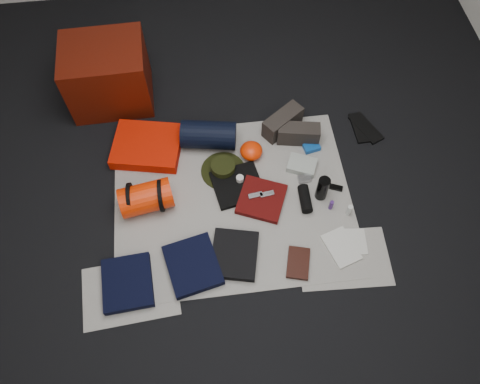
{
  "coord_description": "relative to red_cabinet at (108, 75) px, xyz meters",
  "views": [
    {
      "loc": [
        -0.14,
        -1.51,
        2.8
      ],
      "look_at": [
        0.05,
        0.01,
        0.1
      ],
      "focal_mm": 35.0,
      "sensor_mm": 36.0,
      "label": 1
    }
  ],
  "objects": [
    {
      "name": "flip_flop_right",
      "position": [
        1.86,
        -0.54,
        -0.24
      ],
      "size": [
        0.22,
        0.31,
        0.02
      ],
      "primitive_type": "cube",
      "rotation": [
        0.0,
        0.0,
        0.43
      ],
      "color": "black",
      "rests_on": "floor"
    },
    {
      "name": "newspaper_sheet_front_right",
      "position": [
        1.45,
        -1.53,
        -0.24
      ],
      "size": [
        0.6,
        0.43,
        0.0
      ],
      "primitive_type": "cube",
      "rotation": [
        0.0,
        0.0,
        -0.05
      ],
      "color": "#B0ACA3",
      "rests_on": "floor"
    },
    {
      "name": "trousers_navy_b",
      "position": [
        0.5,
        -1.47,
        -0.21
      ],
      "size": [
        0.38,
        0.41,
        0.06
      ],
      "primitive_type": "cube",
      "rotation": [
        0.0,
        0.0,
        0.22
      ],
      "color": "black",
      "rests_on": "newspaper_mat"
    },
    {
      "name": "compact_camera",
      "position": [
        1.31,
        -0.93,
        -0.22
      ],
      "size": [
        0.09,
        0.06,
        0.04
      ],
      "primitive_type": "cube",
      "rotation": [
        0.0,
        0.0,
        0.09
      ],
      "color": "#A3A3A7",
      "rests_on": "newspaper_mat"
    },
    {
      "name": "stuff_sack",
      "position": [
        0.23,
        -0.99,
        -0.14
      ],
      "size": [
        0.37,
        0.25,
        0.2
      ],
      "primitive_type": "cylinder",
      "rotation": [
        0.0,
        1.57,
        0.16
      ],
      "color": "red",
      "rests_on": "newspaper_mat"
    },
    {
      "name": "boonie_crown",
      "position": [
        0.76,
        -0.78,
        -0.19
      ],
      "size": [
        0.17,
        0.17,
        0.07
      ],
      "primitive_type": "cylinder",
      "color": "black",
      "rests_on": "boonie_brim"
    },
    {
      "name": "paperback_book",
      "position": [
        1.16,
        -1.53,
        -0.22
      ],
      "size": [
        0.19,
        0.24,
        0.03
      ],
      "primitive_type": "cube",
      "rotation": [
        0.0,
        0.0,
        -0.26
      ],
      "color": "black",
      "rests_on": "newspaper_mat"
    },
    {
      "name": "black_tshirt",
      "position": [
        0.85,
        -0.92,
        -0.22
      ],
      "size": [
        0.37,
        0.36,
        0.03
      ],
      "primitive_type": "cube",
      "rotation": [
        0.0,
        0.0,
        0.18
      ],
      "color": "black",
      "rests_on": "newspaper_mat"
    },
    {
      "name": "sunglasses",
      "position": [
        1.52,
        -1.02,
        -0.23
      ],
      "size": [
        0.1,
        0.07,
        0.02
      ],
      "primitive_type": "cube",
      "rotation": [
        0.0,
        0.0,
        -0.4
      ],
      "color": "black",
      "rests_on": "newspaper_mat"
    },
    {
      "name": "cyan_case",
      "position": [
        1.42,
        -0.67,
        -0.22
      ],
      "size": [
        0.13,
        0.09,
        0.04
      ],
      "primitive_type": "cube",
      "rotation": [
        0.0,
        0.0,
        0.2
      ],
      "color": "#0F4898",
      "rests_on": "newspaper_mat"
    },
    {
      "name": "red_cabinet",
      "position": [
        0.0,
        0.0,
        0.0
      ],
      "size": [
        0.59,
        0.5,
        0.49
      ],
      "primitive_type": "cube",
      "rotation": [
        0.0,
        0.0,
        0.02
      ],
      "color": "#4E1005",
      "rests_on": "floor"
    },
    {
      "name": "boonie_brim",
      "position": [
        0.76,
        -0.78,
        -0.23
      ],
      "size": [
        0.41,
        0.41,
        0.01
      ],
      "primitive_type": "cylinder",
      "rotation": [
        0.0,
        0.0,
        -0.36
      ],
      "color": "black",
      "rests_on": "newspaper_mat"
    },
    {
      "name": "toiletry_purple",
      "position": [
        1.45,
        -1.16,
        -0.2
      ],
      "size": [
        0.03,
        0.03,
        0.08
      ],
      "primitive_type": "cylinder",
      "rotation": [
        0.0,
        0.0,
        0.13
      ],
      "color": "#412067",
      "rests_on": "newspaper_mat"
    },
    {
      "name": "navy_duffel",
      "position": [
        0.69,
        -0.53,
        -0.14
      ],
      "size": [
        0.42,
        0.27,
        0.2
      ],
      "primitive_type": "cylinder",
      "rotation": [
        0.0,
        1.57,
        -0.17
      ],
      "color": "black",
      "rests_on": "newspaper_mat"
    },
    {
      "name": "orange_stuff_sack",
      "position": [
        0.98,
        -0.67,
        -0.18
      ],
      "size": [
        0.21,
        0.21,
        0.11
      ],
      "primitive_type": "ellipsoid",
      "rotation": [
        0.0,
        0.0,
        -0.43
      ],
      "color": "red",
      "rests_on": "newspaper_mat"
    },
    {
      "name": "sack_strap_right",
      "position": [
        0.33,
        -0.99,
        -0.13
      ],
      "size": [
        0.03,
        0.22,
        0.22
      ],
      "primitive_type": "cylinder",
      "rotation": [
        0.0,
        1.57,
        0.0
      ],
      "color": "black",
      "rests_on": "newspaper_mat"
    },
    {
      "name": "map_printout",
      "position": [
        1.55,
        -1.43,
        -0.23
      ],
      "size": [
        0.16,
        0.2,
        0.01
      ],
      "primitive_type": "cube",
      "rotation": [
        0.0,
        0.0,
        -0.1
      ],
      "color": "beige",
      "rests_on": "newspaper_mat"
    },
    {
      "name": "energy_bar_a",
      "position": [
        0.95,
        -1.03,
        -0.19
      ],
      "size": [
        0.1,
        0.05,
        0.01
      ],
      "primitive_type": "cube",
      "rotation": [
        0.0,
        0.0,
        0.14
      ],
      "color": "#A3A3A7",
      "rests_on": "red_shirt"
    },
    {
      "name": "tape_roll",
      "position": [
        0.87,
        -0.89,
        -0.19
      ],
      "size": [
        0.05,
        0.05,
        0.04
      ],
      "primitive_type": "cylinder",
      "color": "beige",
      "rests_on": "black_tshirt"
    },
    {
      "name": "first_aid_pouch",
      "position": [
        1.32,
        -0.82,
        -0.21
      ],
      "size": [
        0.24,
        0.21,
        0.05
      ],
      "primitive_type": "cube",
      "rotation": [
        0.0,
        0.0,
        -0.42
      ],
      "color": "#949B93",
      "rests_on": "newspaper_mat"
    },
    {
      "name": "newspaper_mat",
      "position": [
        0.8,
        -1.03,
        -0.24
      ],
      "size": [
        1.6,
        1.3,
        0.01
      ],
      "primitive_type": "cube",
      "color": "#B0ACA3",
      "rests_on": "floor"
    },
    {
      "name": "trousers_navy_a",
      "position": [
        0.09,
        -1.53,
        -0.21
      ],
      "size": [
        0.32,
        0.36,
        0.05
      ],
      "primitive_type": "cube",
      "rotation": [
        0.0,
        0.0,
        0.06
      ],
      "color": "black",
      "rests_on": "newspaper_mat"
    },
    {
      "name": "hiking_boot_right",
      "position": [
        1.33,
        -0.58,
        -0.16
      ],
      "size": [
        0.32,
        0.16,
        0.15
      ],
      "primitive_type": "cube",
      "rotation": [
        0.0,
        0.0,
        -0.18
      ],
      "color": "#2D2723",
      "rests_on": "newspaper_mat"
    },
    {
      "name": "red_shirt",
      "position": [
        0.99,
        -1.05,
        -0.22
      ],
      "size": [
        0.39,
        0.39,
        0.04
      ],
      "primitive_type": "cube",
      "rotation": [
        0.0,
        0.0,
        -0.41
      ],
      "color": "#4A0908",
      "rests_on": "newspaper_mat"
    },
    {
      "name": "toiletry_clear",
      "position": [
        1.55,
        -1.22,
        -0.19
      ],
      "size": [
        0.04,
        0.04,
        0.1
      ],
      "primitive_type": "cylinder",
      "rotation": [
        0.0,
        0.0,
        0.29
      ],
      "color": "beige",
      "rests_on": "newspaper_mat"
    },
    {
      "name": "key_cluster",
      "position": [
        0.15,
        -1.61,
        -0.23
      ],
      "size": [
        0.09,
        0.09,
        0.01
      ],
      "primitive_type": "cube",
      "rotation": [
        0.0,
        0.0,
        0.34
      ],
      "color": "#A3A3A7",
      "rests_on": "newspaper_mat"
    },
    {
      "name": "floor",
      "position": [
        0.8,
        -1.03,
        -0.25
      ],
      "size": [
        4.5,
        4.5,
        0.02
      ],
      "primitive_type": "cube",
      "color": "black",
      "rests_on": "ground"
    },
    {
      "name": "newspaper_sheet_front_left",
      "position": [
        0.1,
        -1.58,
        -0.24
      ],
      "size": [
        0.61,
        0.44,
        0.0
      ],
      "primitive_type": "cube",
      "rotation": [
        0.0,
        0.0,
        0.07
      ],
      "color": "#B0ACA3",
      "rests_on": "floor"
    },
    {
      "name": "map_booklet",
      "position": [
        1.45,
        -1.46,
        -0.23
      ],
      "size": [
        0.24,
        0.29,
        0.01
      ],
      "primitive_type": "cube",
      "rotation": [
        0.0,
        0.0,
        0.31
      ],
      "color": "beige",
      "rests_on": "newspaper_mat"
    },
    {
      "name": "water_bottle",
      "position": [
        1.4,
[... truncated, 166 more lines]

